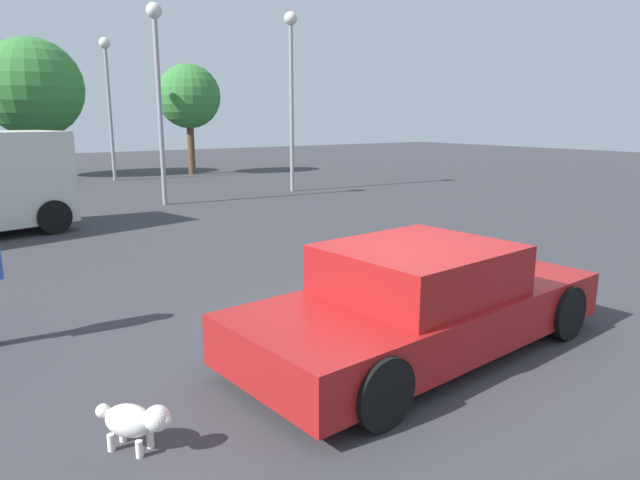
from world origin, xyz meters
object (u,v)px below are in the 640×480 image
Objects in this scene: sedan_foreground at (422,302)px; light_post_near at (157,68)px; light_post_far at (108,83)px; light_post_mid at (291,70)px; dog at (135,421)px.

sedan_foreground is 0.81× the size of light_post_near.
sedan_foreground is 0.82× the size of light_post_far.
light_post_mid is 8.27m from light_post_far.
light_post_mid is (4.82, 0.54, 0.19)m from light_post_near.
light_post_mid is (6.27, 12.70, 3.55)m from sedan_foreground.
sedan_foreground is 12.70m from light_post_near.
light_post_mid is at bearing 107.89° from dog.
dog is at bearing 177.82° from sedan_foreground.
light_post_far is at bearing 85.31° from light_post_near.
light_post_far is at bearing 120.49° from light_post_mid.
sedan_foreground is 8.07× the size of dog.
light_post_near is (1.45, 12.16, 3.36)m from sedan_foreground.
dog is at bearing -104.83° from light_post_far.
light_post_far reaches higher than sedan_foreground.
light_post_mid is (9.49, 12.86, 3.85)m from dog.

